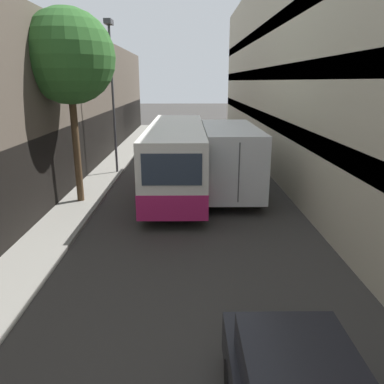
{
  "coord_description": "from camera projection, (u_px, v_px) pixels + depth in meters",
  "views": [
    {
      "loc": [
        -0.09,
        1.94,
        4.96
      ],
      "look_at": [
        0.02,
        13.23,
        1.6
      ],
      "focal_mm": 35.0,
      "sensor_mm": 36.0,
      "label": 1
    }
  ],
  "objects": [
    {
      "name": "ground_plane",
      "position": [
        191.0,
        220.0,
        13.93
      ],
      "size": [
        150.0,
        150.0,
        0.0
      ],
      "primitive_type": "plane",
      "color": "#33302D"
    },
    {
      "name": "sidewalk_left",
      "position": [
        67.0,
        218.0,
        13.87
      ],
      "size": [
        1.69,
        60.0,
        0.14
      ],
      "color": "gray",
      "rests_on": "ground_plane"
    },
    {
      "name": "building_left_shopfront",
      "position": [
        1.0,
        127.0,
        12.89
      ],
      "size": [
        2.4,
        60.0,
        7.55
      ],
      "color": "#51473D",
      "rests_on": "ground_plane"
    },
    {
      "name": "building_right_apartment",
      "position": [
        357.0,
        59.0,
        12.37
      ],
      "size": [
        2.4,
        60.0,
        11.39
      ],
      "color": "#B7AD93",
      "rests_on": "ground_plane"
    },
    {
      "name": "bus",
      "position": [
        177.0,
        156.0,
        17.2
      ],
      "size": [
        2.44,
        10.35,
        3.06
      ],
      "color": "silver",
      "rests_on": "ground_plane"
    },
    {
      "name": "box_truck",
      "position": [
        227.0,
        154.0,
        17.7
      ],
      "size": [
        2.3,
        8.78,
        3.04
      ],
      "color": "silver",
      "rests_on": "ground_plane"
    },
    {
      "name": "street_lamp",
      "position": [
        111.0,
        72.0,
        19.19
      ],
      "size": [
        0.36,
        0.8,
        7.75
      ],
      "color": "#38383D",
      "rests_on": "sidewalk_left"
    },
    {
      "name": "street_tree_left",
      "position": [
        68.0,
        57.0,
        14.14
      ],
      "size": [
        3.54,
        3.54,
        7.47
      ],
      "color": "#4C3823",
      "rests_on": "sidewalk_left"
    }
  ]
}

